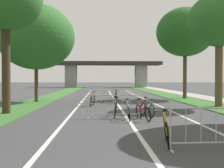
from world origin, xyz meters
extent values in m
cube|color=#386B2D|center=(-6.01, 28.31, 0.03)|extent=(2.40, 69.21, 0.05)
cube|color=#386B2D|center=(6.01, 28.31, 0.03)|extent=(2.40, 69.21, 0.05)
cube|color=#9E9B93|center=(8.40, 28.31, 0.04)|extent=(2.37, 69.21, 0.08)
cube|color=silver|center=(0.00, 20.02, 0.00)|extent=(0.14, 40.04, 0.01)
cube|color=silver|center=(2.65, 20.02, 0.00)|extent=(0.14, 40.04, 0.01)
cube|color=silver|center=(-2.65, 20.02, 0.00)|extent=(0.14, 40.04, 0.01)
cube|color=#2D2D30|center=(0.00, 57.20, 5.14)|extent=(23.55, 4.15, 0.72)
cube|color=gray|center=(-7.50, 57.20, 2.39)|extent=(2.38, 2.40, 4.78)
cube|color=gray|center=(7.50, 57.20, 2.39)|extent=(2.38, 2.40, 4.78)
cylinder|color=#3D2D1E|center=(-5.87, 12.10, 2.17)|extent=(0.41, 0.41, 4.34)
cylinder|color=#4C3823|center=(-6.02, 19.12, 1.37)|extent=(0.27, 0.27, 2.75)
ellipsoid|color=#2D6628|center=(-6.02, 19.12, 4.91)|extent=(5.77, 5.77, 4.90)
cylinder|color=brown|center=(6.16, 15.07, 1.98)|extent=(0.46, 0.46, 3.97)
ellipsoid|color=#2D6628|center=(6.16, 15.07, 5.41)|extent=(3.85, 3.85, 3.28)
cylinder|color=#4C3823|center=(6.24, 22.22, 2.00)|extent=(0.33, 0.33, 4.00)
ellipsoid|color=#23561E|center=(6.24, 22.22, 5.89)|extent=(5.04, 5.04, 4.29)
cylinder|color=#ADADB2|center=(0.51, 4.86, 0.53)|extent=(0.04, 0.04, 1.05)
cube|color=#ADADB2|center=(0.51, 4.86, 0.01)|extent=(0.08, 0.44, 0.03)
cylinder|color=#ADADB2|center=(1.65, 4.91, 1.03)|extent=(2.29, 0.13, 0.04)
cylinder|color=#ADADB2|center=(1.65, 4.91, 0.18)|extent=(2.29, 0.13, 0.04)
cylinder|color=#ADADB2|center=(0.89, 4.88, 0.61)|extent=(0.02, 0.02, 0.87)
cylinder|color=#ADADB2|center=(1.27, 4.89, 0.61)|extent=(0.02, 0.02, 0.87)
cylinder|color=#ADADB2|center=(1.65, 4.91, 0.61)|extent=(0.02, 0.02, 0.87)
cylinder|color=#ADADB2|center=(-1.76, 10.42, 0.53)|extent=(0.04, 0.04, 1.05)
cube|color=#ADADB2|center=(-1.76, 10.42, 0.01)|extent=(0.07, 0.44, 0.03)
cylinder|color=#ADADB2|center=(0.53, 10.45, 0.53)|extent=(0.04, 0.04, 1.05)
cube|color=#ADADB2|center=(0.53, 10.45, 0.01)|extent=(0.07, 0.44, 0.03)
cylinder|color=#ADADB2|center=(-0.62, 10.43, 1.03)|extent=(2.29, 0.07, 0.04)
cylinder|color=#ADADB2|center=(-0.62, 10.43, 0.18)|extent=(2.29, 0.07, 0.04)
cylinder|color=#ADADB2|center=(-1.38, 10.42, 0.61)|extent=(0.02, 0.02, 0.87)
cylinder|color=#ADADB2|center=(-1.00, 10.43, 0.61)|extent=(0.02, 0.02, 0.87)
cylinder|color=#ADADB2|center=(-0.62, 10.43, 0.61)|extent=(0.02, 0.02, 0.87)
cylinder|color=#ADADB2|center=(-0.23, 10.44, 0.61)|extent=(0.02, 0.02, 0.87)
cylinder|color=#ADADB2|center=(0.15, 10.44, 0.61)|extent=(0.02, 0.02, 0.87)
cylinder|color=#ADADB2|center=(-2.66, 16.01, 0.53)|extent=(0.04, 0.04, 1.05)
cube|color=#ADADB2|center=(-2.66, 16.01, 0.01)|extent=(0.08, 0.44, 0.03)
cylinder|color=#ADADB2|center=(-0.38, 15.91, 0.53)|extent=(0.04, 0.04, 1.05)
cube|color=#ADADB2|center=(-0.38, 15.91, 0.01)|extent=(0.08, 0.44, 0.03)
cylinder|color=#ADADB2|center=(-1.52, 15.96, 1.03)|extent=(2.29, 0.14, 0.04)
cylinder|color=#ADADB2|center=(-1.52, 15.96, 0.18)|extent=(2.29, 0.14, 0.04)
cylinder|color=#ADADB2|center=(-2.28, 15.99, 0.61)|extent=(0.02, 0.02, 0.87)
cylinder|color=#ADADB2|center=(-1.90, 15.97, 0.61)|extent=(0.02, 0.02, 0.87)
cylinder|color=#ADADB2|center=(-1.52, 15.96, 0.61)|extent=(0.02, 0.02, 0.87)
cylinder|color=#ADADB2|center=(-1.14, 15.94, 0.61)|extent=(0.02, 0.02, 0.87)
cylinder|color=#ADADB2|center=(-0.76, 15.92, 0.61)|extent=(0.02, 0.02, 0.87)
cylinder|color=#ADADB2|center=(-2.50, 21.53, 0.53)|extent=(0.04, 0.04, 1.05)
cube|color=#ADADB2|center=(-2.50, 21.53, 0.01)|extent=(0.08, 0.44, 0.03)
cylinder|color=#ADADB2|center=(-0.21, 21.44, 0.53)|extent=(0.04, 0.04, 1.05)
cube|color=#ADADB2|center=(-0.21, 21.44, 0.01)|extent=(0.08, 0.44, 0.03)
cylinder|color=#ADADB2|center=(-1.35, 21.48, 1.03)|extent=(2.29, 0.13, 0.04)
cylinder|color=#ADADB2|center=(-1.35, 21.48, 0.18)|extent=(2.29, 0.13, 0.04)
cylinder|color=#ADADB2|center=(-2.12, 21.51, 0.61)|extent=(0.02, 0.02, 0.87)
cylinder|color=#ADADB2|center=(-1.74, 21.50, 0.61)|extent=(0.02, 0.02, 0.87)
cylinder|color=#ADADB2|center=(-1.35, 21.48, 0.61)|extent=(0.02, 0.02, 0.87)
cylinder|color=#ADADB2|center=(-0.97, 21.47, 0.61)|extent=(0.02, 0.02, 0.87)
cylinder|color=#ADADB2|center=(-0.59, 21.45, 0.61)|extent=(0.02, 0.02, 0.87)
torus|color=black|center=(-0.49, 11.49, 0.31)|extent=(0.16, 0.62, 0.61)
torus|color=black|center=(-0.53, 10.43, 0.31)|extent=(0.16, 0.62, 0.61)
cylinder|color=black|center=(-0.47, 10.98, 0.58)|extent=(0.08, 1.04, 0.58)
cylinder|color=black|center=(-0.46, 11.19, 0.57)|extent=(0.15, 0.12, 0.63)
cylinder|color=black|center=(-0.50, 11.32, 0.28)|extent=(0.05, 0.35, 0.07)
cylinder|color=black|center=(-0.49, 10.45, 0.58)|extent=(0.13, 0.09, 0.55)
cube|color=black|center=(-0.41, 11.22, 0.88)|extent=(0.12, 0.24, 0.06)
cylinder|color=#99999E|center=(-0.45, 10.47, 0.85)|extent=(0.55, 0.05, 0.11)
torus|color=black|center=(0.84, 11.38, 0.31)|extent=(0.24, 0.62, 0.62)
torus|color=black|center=(1.07, 10.40, 0.31)|extent=(0.24, 0.62, 0.62)
cylinder|color=#1E7238|center=(0.97, 10.92, 0.60)|extent=(0.32, 0.95, 0.61)
cylinder|color=#1E7238|center=(0.93, 11.10, 0.57)|extent=(0.08, 0.13, 0.62)
cylinder|color=#1E7238|center=(0.87, 11.22, 0.28)|extent=(0.10, 0.32, 0.07)
cylinder|color=#1E7238|center=(1.09, 10.43, 0.60)|extent=(0.08, 0.10, 0.58)
cube|color=black|center=(0.94, 11.15, 0.88)|extent=(0.16, 0.26, 0.06)
cylinder|color=#99999E|center=(1.11, 10.46, 0.89)|extent=(0.42, 0.13, 0.06)
torus|color=black|center=(-0.02, 20.58, 0.30)|extent=(0.19, 0.61, 0.61)
torus|color=black|center=(0.13, 21.61, 0.30)|extent=(0.19, 0.61, 0.61)
cylinder|color=#1E389E|center=(0.08, 21.07, 0.57)|extent=(0.23, 0.99, 0.58)
cylinder|color=#1E389E|center=(0.05, 20.87, 0.56)|extent=(0.09, 0.13, 0.60)
cylinder|color=#1E389E|center=(0.00, 20.75, 0.28)|extent=(0.07, 0.34, 0.07)
cylinder|color=#1E389E|center=(0.15, 21.58, 0.57)|extent=(0.09, 0.10, 0.55)
cube|color=black|center=(0.07, 20.83, 0.85)|extent=(0.14, 0.25, 0.06)
cylinder|color=#99999E|center=(0.17, 21.55, 0.85)|extent=(0.54, 0.10, 0.08)
torus|color=black|center=(0.03, 10.48, 0.30)|extent=(0.12, 0.61, 0.61)
torus|color=black|center=(-0.02, 9.48, 0.30)|extent=(0.12, 0.61, 0.61)
cylinder|color=silver|center=(-0.02, 10.00, 0.59)|extent=(0.13, 0.97, 0.61)
cylinder|color=silver|center=(-0.01, 10.19, 0.56)|extent=(0.10, 0.12, 0.61)
cylinder|color=silver|center=(0.02, 10.32, 0.28)|extent=(0.04, 0.32, 0.07)
cylinder|color=silver|center=(-0.04, 9.50, 0.59)|extent=(0.09, 0.10, 0.58)
cube|color=black|center=(-0.03, 10.23, 0.87)|extent=(0.11, 0.24, 0.06)
cylinder|color=#99999E|center=(-0.07, 9.53, 0.88)|extent=(0.51, 0.05, 0.07)
torus|color=black|center=(0.51, 10.44, 0.31)|extent=(0.27, 0.63, 0.62)
torus|color=black|center=(0.74, 9.38, 0.31)|extent=(0.27, 0.63, 0.62)
cylinder|color=red|center=(0.57, 9.93, 0.61)|extent=(0.18, 1.05, 0.65)
cylinder|color=red|center=(0.53, 10.13, 0.57)|extent=(0.15, 0.10, 0.63)
cylinder|color=red|center=(0.55, 10.27, 0.29)|extent=(0.11, 0.35, 0.07)
cylinder|color=red|center=(0.69, 9.40, 0.61)|extent=(0.14, 0.07, 0.62)
cube|color=black|center=(0.48, 10.16, 0.88)|extent=(0.16, 0.26, 0.06)
cylinder|color=#99999E|center=(0.64, 9.41, 0.92)|extent=(0.53, 0.14, 0.11)
torus|color=black|center=(0.46, 4.98, 0.35)|extent=(0.23, 0.70, 0.70)
torus|color=black|center=(0.65, 6.01, 0.35)|extent=(0.23, 0.70, 0.70)
cylinder|color=gold|center=(0.53, 5.47, 0.62)|extent=(0.17, 1.01, 0.57)
cylinder|color=gold|center=(0.49, 5.28, 0.62)|extent=(0.13, 0.11, 0.66)
cylinder|color=gold|center=(0.50, 5.14, 0.32)|extent=(0.09, 0.34, 0.08)
cylinder|color=gold|center=(0.62, 5.99, 0.62)|extent=(0.11, 0.08, 0.54)
cube|color=black|center=(0.45, 5.25, 0.95)|extent=(0.15, 0.25, 0.06)
cylinder|color=#99999E|center=(0.59, 5.97, 0.88)|extent=(0.54, 0.12, 0.08)
torus|color=black|center=(-1.65, 16.91, 0.33)|extent=(0.19, 0.67, 0.66)
torus|color=black|center=(-1.80, 15.83, 0.33)|extent=(0.19, 0.67, 0.66)
cylinder|color=orange|center=(-1.70, 16.39, 0.63)|extent=(0.14, 1.06, 0.63)
cylinder|color=orange|center=(-1.67, 16.60, 0.60)|extent=(0.11, 0.12, 0.64)
cylinder|color=orange|center=(-1.67, 16.74, 0.30)|extent=(0.08, 0.35, 0.08)
cylinder|color=orange|center=(-1.77, 15.85, 0.63)|extent=(0.10, 0.09, 0.60)
cube|color=black|center=(-1.64, 16.64, 0.92)|extent=(0.14, 0.25, 0.06)
cylinder|color=#99999E|center=(-1.75, 15.87, 0.93)|extent=(0.46, 0.09, 0.06)
camera|label=1|loc=(-1.19, -1.72, 1.74)|focal=44.07mm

